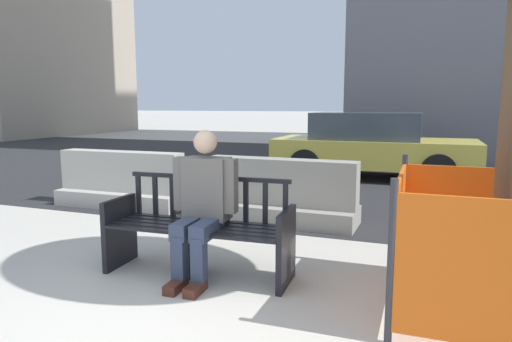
% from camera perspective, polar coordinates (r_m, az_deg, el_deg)
% --- Properties ---
extents(street_asphalt, '(120.00, 12.00, 0.01)m').
position_cam_1_polar(street_asphalt, '(11.30, 12.54, 0.31)').
color(street_asphalt, '#28282B').
rests_on(street_asphalt, ground).
extents(street_bench, '(1.71, 0.61, 0.88)m').
position_cam_1_polar(street_bench, '(4.20, -7.12, -7.51)').
color(street_bench, black).
rests_on(street_bench, ground).
extents(seated_person, '(0.59, 0.74, 1.31)m').
position_cam_1_polar(seated_person, '(4.05, -6.70, -3.81)').
color(seated_person, '#66605B').
rests_on(seated_person, ground).
extents(jersey_barrier_centre, '(2.01, 0.72, 0.84)m').
position_cam_1_polar(jersey_barrier_centre, '(5.99, 3.09, -3.22)').
color(jersey_barrier_centre, gray).
rests_on(jersey_barrier_centre, ground).
extents(jersey_barrier_left, '(2.01, 0.71, 0.84)m').
position_cam_1_polar(jersey_barrier_left, '(7.22, -16.42, -1.57)').
color(jersey_barrier_left, '#ADA89E').
rests_on(jersey_barrier_left, ground).
extents(construction_fence, '(1.49, 1.49, 1.09)m').
position_cam_1_polar(construction_fence, '(3.79, 28.37, -7.92)').
color(construction_fence, '#2D2D33').
rests_on(construction_fence, ground).
extents(car_taxi_near, '(4.09, 1.87, 1.37)m').
position_cam_1_polar(car_taxi_near, '(9.91, 14.26, 3.16)').
color(car_taxi_near, '#DBC64C').
rests_on(car_taxi_near, ground).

